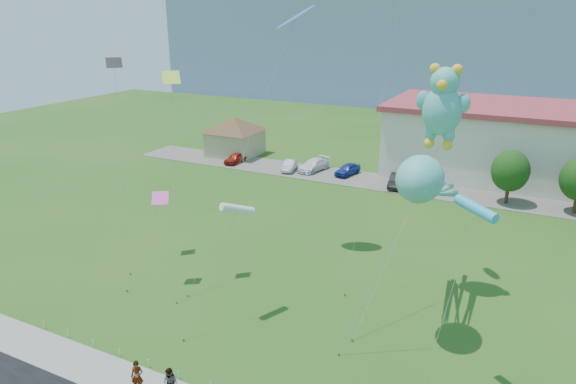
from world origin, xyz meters
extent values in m
plane|color=#225317|center=(0.00, 0.00, 0.00)|extent=(160.00, 160.00, 0.00)
cube|color=#59544C|center=(0.00, 35.00, 0.03)|extent=(70.00, 6.00, 0.06)
cube|color=slate|center=(0.00, 120.00, 12.50)|extent=(160.00, 50.00, 25.00)
cube|color=tan|center=(-24.00, 38.00, 1.60)|extent=(6.00, 6.00, 3.20)
pyramid|color=brown|center=(-24.00, 38.00, 4.10)|extent=(9.20, 9.20, 1.80)
cylinder|color=white|center=(-13.00, -1.30, 0.25)|extent=(0.05, 0.05, 0.50)
cylinder|color=white|center=(-11.00, -1.30, 0.25)|extent=(0.05, 0.05, 0.50)
cylinder|color=white|center=(-9.00, -1.30, 0.25)|extent=(0.05, 0.05, 0.50)
cylinder|color=white|center=(-7.00, -1.30, 0.25)|extent=(0.05, 0.05, 0.50)
cylinder|color=white|center=(-5.00, -1.30, 0.25)|extent=(0.05, 0.05, 0.50)
cylinder|color=white|center=(-3.00, -1.30, 0.25)|extent=(0.05, 0.05, 0.50)
cylinder|color=#3F2B19|center=(10.00, 34.00, 1.10)|extent=(0.36, 0.36, 2.20)
ellipsoid|color=#14380F|center=(10.00, 34.00, 3.40)|extent=(3.60, 3.60, 4.14)
cylinder|color=#3F2B19|center=(16.00, 34.00, 1.10)|extent=(0.36, 0.36, 2.20)
imported|color=gray|center=(-4.16, -2.99, 0.94)|extent=(0.73, 0.64, 1.69)
imported|color=gray|center=(-2.36, -2.67, 0.93)|extent=(0.90, 0.76, 1.66)
imported|color=#9E1D13|center=(-21.75, 34.45, 0.68)|extent=(1.66, 3.73, 1.25)
imported|color=#B4B4BB|center=(-14.21, 34.54, 0.67)|extent=(2.03, 3.90, 1.22)
imported|color=white|center=(-11.61, 35.75, 0.75)|extent=(2.90, 5.05, 1.38)
imported|color=navy|center=(-7.37, 35.89, 0.72)|extent=(2.35, 4.11, 1.32)
imported|color=black|center=(-1.09, 34.21, 0.75)|extent=(1.90, 4.30, 1.37)
ellipsoid|color=teal|center=(6.57, 7.90, 9.58)|extent=(2.53, 3.28, 2.53)
sphere|color=white|center=(6.12, 6.90, 9.85)|extent=(0.40, 0.40, 0.40)
sphere|color=white|center=(7.02, 6.90, 9.85)|extent=(0.40, 0.40, 0.40)
cylinder|color=slate|center=(3.75, 4.15, 0.08)|extent=(0.10, 0.10, 0.16)
cylinder|color=gray|center=(5.16, 5.53, 4.47)|extent=(2.86, 2.77, 8.63)
ellipsoid|color=teal|center=(6.30, 14.16, 12.16)|extent=(2.44, 2.07, 3.05)
sphere|color=teal|center=(6.30, 14.16, 13.95)|extent=(1.78, 1.78, 1.78)
sphere|color=yellow|center=(5.65, 14.16, 14.70)|extent=(0.66, 0.66, 0.66)
sphere|color=yellow|center=(6.96, 14.16, 14.70)|extent=(0.66, 0.66, 0.66)
sphere|color=yellow|center=(6.30, 13.41, 13.85)|extent=(0.66, 0.66, 0.66)
ellipsoid|color=teal|center=(5.08, 14.16, 12.73)|extent=(0.84, 0.60, 1.18)
ellipsoid|color=teal|center=(7.52, 14.16, 12.73)|extent=(0.84, 0.60, 1.18)
ellipsoid|color=teal|center=(5.74, 14.16, 10.76)|extent=(0.75, 0.66, 1.22)
ellipsoid|color=teal|center=(6.87, 14.16, 10.76)|extent=(0.75, 0.66, 1.22)
sphere|color=yellow|center=(5.74, 13.97, 10.10)|extent=(0.66, 0.66, 0.66)
sphere|color=yellow|center=(6.87, 13.97, 10.10)|extent=(0.66, 0.66, 0.66)
cylinder|color=slate|center=(3.97, 5.70, 0.08)|extent=(0.10, 0.10, 0.16)
cylinder|color=gray|center=(5.14, 9.93, 5.04)|extent=(2.36, 8.48, 9.77)
cylinder|color=#2FA5D3|center=(9.81, 4.67, 9.56)|extent=(0.50, 2.25, 0.87)
cylinder|color=gray|center=(9.16, 3.22, 4.76)|extent=(1.32, 2.94, 9.21)
cone|color=blue|center=(-4.89, 16.46, 17.69)|extent=(1.80, 1.33, 1.33)
cylinder|color=slate|center=(-7.53, 5.53, 0.08)|extent=(0.10, 0.10, 0.16)
cylinder|color=gray|center=(-6.21, 11.00, 8.82)|extent=(2.66, 10.96, 17.34)
cylinder|color=slate|center=(1.83, 10.26, 0.08)|extent=(0.10, 0.10, 0.16)
cylinder|color=gray|center=(2.60, 13.04, 11.68)|extent=(1.57, 5.60, 23.05)
cube|color=black|center=(-15.93, 9.65, 14.57)|extent=(1.29, 1.29, 0.86)
cylinder|color=slate|center=(-13.11, 6.16, 0.08)|extent=(0.10, 0.10, 0.16)
cylinder|color=gray|center=(-14.52, 7.90, 7.26)|extent=(2.85, 3.52, 14.21)
cube|color=#D32F9A|center=(-10.29, 6.79, 6.14)|extent=(1.29, 1.29, 0.86)
cylinder|color=slate|center=(-11.61, 4.20, 0.08)|extent=(0.10, 0.10, 0.16)
cylinder|color=gray|center=(-10.95, 5.49, 3.05)|extent=(1.36, 2.63, 5.79)
cylinder|color=white|center=(-3.49, 5.66, 6.91)|extent=(0.50, 2.25, 0.87)
cylinder|color=slate|center=(-4.76, 1.40, 0.08)|extent=(0.10, 0.10, 0.16)
cylinder|color=gray|center=(-4.13, 3.53, 3.44)|extent=(1.30, 4.29, 6.57)
cube|color=#C1EB37|center=(-9.90, 8.40, 13.97)|extent=(1.29, 1.29, 0.86)
cylinder|color=slate|center=(-7.65, 4.46, 0.08)|extent=(0.10, 0.10, 0.16)
cylinder|color=gray|center=(-8.78, 6.43, 6.96)|extent=(2.29, 3.97, 13.62)
camera|label=1|loc=(11.78, -18.40, 17.88)|focal=32.00mm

